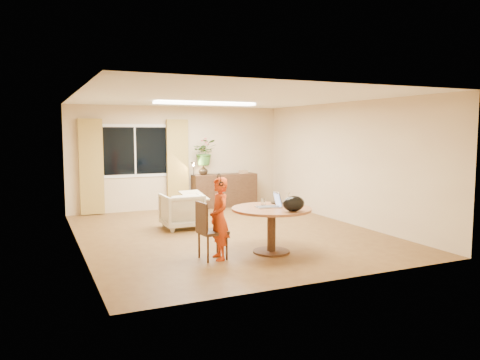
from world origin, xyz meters
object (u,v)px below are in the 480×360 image
(child, at_px, (219,219))
(armchair, at_px, (182,211))
(sideboard, at_px, (225,190))
(dining_chair, at_px, (213,230))
(dining_table, at_px, (272,217))

(child, distance_m, armchair, 2.49)
(child, height_order, sideboard, child)
(dining_chair, xyz_separation_m, sideboard, (2.10, 4.61, -0.02))
(armchair, distance_m, sideboard, 2.87)
(dining_chair, xyz_separation_m, armchair, (0.25, 2.42, -0.09))
(child, bearing_deg, armchair, 179.92)
(dining_table, distance_m, sideboard, 4.78)
(dining_table, bearing_deg, child, -179.06)
(dining_chair, distance_m, sideboard, 5.07)
(dining_table, height_order, dining_chair, dining_chair)
(dining_chair, relative_size, sideboard, 0.53)
(dining_table, height_order, sideboard, sideboard)
(dining_table, xyz_separation_m, armchair, (-0.76, 2.45, -0.22))
(child, bearing_deg, dining_table, 94.55)
(dining_chair, height_order, sideboard, dining_chair)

